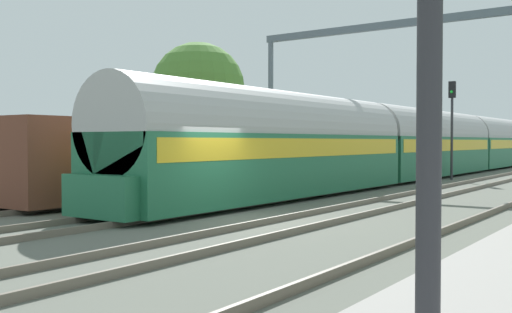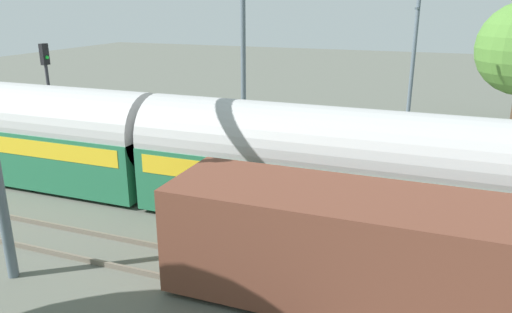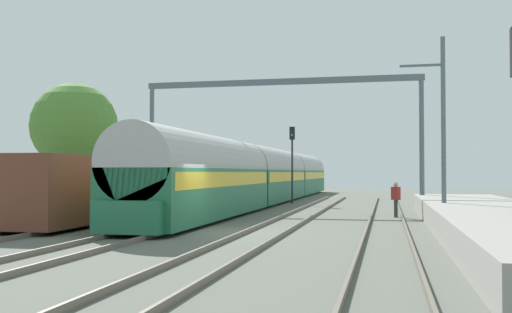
{
  "view_description": "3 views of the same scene",
  "coord_description": "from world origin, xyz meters",
  "px_view_note": "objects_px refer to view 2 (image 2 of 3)",
  "views": [
    {
      "loc": [
        9.8,
        -12.81,
        2.11
      ],
      "look_at": [
        -2.09,
        4.06,
        1.58
      ],
      "focal_mm": 41.7,
      "sensor_mm": 36.0,
      "label": 1
    },
    {
      "loc": [
        -16.71,
        3.99,
        7.08
      ],
      "look_at": [
        -0.65,
        10.09,
        1.6
      ],
      "focal_mm": 34.08,
      "sensor_mm": 36.0,
      "label": 2
    },
    {
      "loc": [
        6.28,
        -21.01,
        2.19
      ],
      "look_at": [
        -1.04,
        12.2,
        3.1
      ],
      "focal_mm": 41.64,
      "sensor_mm": 36.0,
      "label": 3
    }
  ],
  "objects_px": {
    "railway_signal_far": "(49,89)",
    "catenary_gantry": "(162,33)",
    "freight_car": "(443,265)",
    "person_crossing": "(334,129)"
  },
  "relations": [
    {
      "from": "freight_car",
      "to": "person_crossing",
      "type": "xyz_separation_m",
      "value": [
        12.97,
        5.23,
        -0.44
      ]
    },
    {
      "from": "railway_signal_far",
      "to": "catenary_gantry",
      "type": "height_order",
      "value": "catenary_gantry"
    },
    {
      "from": "freight_car",
      "to": "catenary_gantry",
      "type": "relative_size",
      "value": 0.77
    },
    {
      "from": "freight_car",
      "to": "catenary_gantry",
      "type": "bearing_deg",
      "value": 59.75
    },
    {
      "from": "railway_signal_far",
      "to": "catenary_gantry",
      "type": "distance_m",
      "value": 6.29
    },
    {
      "from": "freight_car",
      "to": "railway_signal_far",
      "type": "bearing_deg",
      "value": 69.74
    },
    {
      "from": "railway_signal_far",
      "to": "freight_car",
      "type": "bearing_deg",
      "value": -110.26
    },
    {
      "from": "freight_car",
      "to": "person_crossing",
      "type": "bearing_deg",
      "value": 21.95
    },
    {
      "from": "catenary_gantry",
      "to": "freight_car",
      "type": "bearing_deg",
      "value": -120.25
    },
    {
      "from": "person_crossing",
      "to": "railway_signal_far",
      "type": "bearing_deg",
      "value": -22.74
    }
  ]
}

